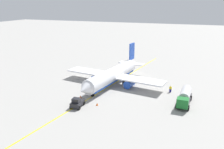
{
  "coord_description": "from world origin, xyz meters",
  "views": [
    {
      "loc": [
        57.56,
        22.06,
        22.01
      ],
      "look_at": [
        0.0,
        0.0,
        3.0
      ],
      "focal_mm": 37.76,
      "sensor_mm": 36.0,
      "label": 1
    }
  ],
  "objects_px": {
    "fuel_tanker": "(185,96)",
    "refueling_worker": "(170,89)",
    "airplane": "(113,75)",
    "safety_cone_wingtip": "(80,97)",
    "safety_cone_nose": "(97,104)",
    "pushback_tug": "(77,103)"
  },
  "relations": [
    {
      "from": "airplane",
      "to": "safety_cone_wingtip",
      "type": "distance_m",
      "value": 12.76
    },
    {
      "from": "airplane",
      "to": "safety_cone_wingtip",
      "type": "relative_size",
      "value": 43.88
    },
    {
      "from": "pushback_tug",
      "to": "safety_cone_wingtip",
      "type": "bearing_deg",
      "value": -159.47
    },
    {
      "from": "airplane",
      "to": "safety_cone_wingtip",
      "type": "xyz_separation_m",
      "value": [
        11.96,
        -3.78,
        -2.35
      ]
    },
    {
      "from": "airplane",
      "to": "refueling_worker",
      "type": "relative_size",
      "value": 17.75
    },
    {
      "from": "airplane",
      "to": "safety_cone_nose",
      "type": "bearing_deg",
      "value": 6.77
    },
    {
      "from": "pushback_tug",
      "to": "safety_cone_wingtip",
      "type": "relative_size",
      "value": 5.42
    },
    {
      "from": "pushback_tug",
      "to": "airplane",
      "type": "bearing_deg",
      "value": 173.08
    },
    {
      "from": "airplane",
      "to": "safety_cone_nose",
      "type": "distance_m",
      "value": 14.68
    },
    {
      "from": "fuel_tanker",
      "to": "safety_cone_wingtip",
      "type": "distance_m",
      "value": 24.18
    },
    {
      "from": "safety_cone_nose",
      "to": "fuel_tanker",
      "type": "bearing_deg",
      "value": 114.05
    },
    {
      "from": "safety_cone_wingtip",
      "to": "safety_cone_nose",
      "type": "bearing_deg",
      "value": 66.23
    },
    {
      "from": "safety_cone_wingtip",
      "to": "pushback_tug",
      "type": "bearing_deg",
      "value": 20.53
    },
    {
      "from": "safety_cone_nose",
      "to": "refueling_worker",
      "type": "bearing_deg",
      "value": 134.92
    },
    {
      "from": "airplane",
      "to": "pushback_tug",
      "type": "height_order",
      "value": "airplane"
    },
    {
      "from": "fuel_tanker",
      "to": "safety_cone_nose",
      "type": "relative_size",
      "value": 16.85
    },
    {
      "from": "fuel_tanker",
      "to": "refueling_worker",
      "type": "bearing_deg",
      "value": -147.31
    },
    {
      "from": "airplane",
      "to": "safety_cone_wingtip",
      "type": "bearing_deg",
      "value": -17.53
    },
    {
      "from": "fuel_tanker",
      "to": "safety_cone_wingtip",
      "type": "relative_size",
      "value": 13.99
    },
    {
      "from": "fuel_tanker",
      "to": "airplane",
      "type": "bearing_deg",
      "value": -107.88
    },
    {
      "from": "fuel_tanker",
      "to": "pushback_tug",
      "type": "distance_m",
      "value": 24.05
    },
    {
      "from": "airplane",
      "to": "safety_cone_nose",
      "type": "relative_size",
      "value": 52.84
    }
  ]
}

